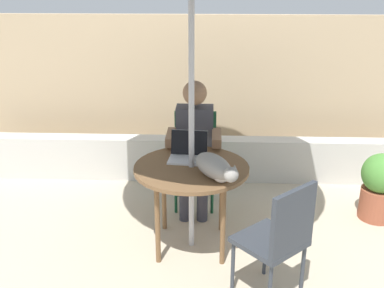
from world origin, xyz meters
TOP-DOWN VIEW (x-y plane):
  - ground_plane at (0.00, 0.00)m, footprint 14.00×14.00m
  - fence_back at (0.00, 1.91)m, footprint 5.44×0.08m
  - planter_wall_low at (0.00, 1.31)m, footprint 4.90×0.20m
  - patio_table at (0.00, 0.00)m, footprint 0.91×0.91m
  - chair_occupied at (0.00, 0.80)m, footprint 0.40×0.40m
  - chair_empty at (0.61, -0.67)m, footprint 0.57×0.57m
  - person_seated at (0.00, 0.64)m, footprint 0.48×0.48m
  - laptop at (-0.03, 0.17)m, footprint 0.32×0.28m
  - cat at (0.18, -0.20)m, footprint 0.37×0.59m
  - potted_plant_near_fence at (1.69, 0.52)m, footprint 0.36×0.36m

SIDE VIEW (x-z plane):
  - ground_plane at x=0.00m, z-range 0.00..0.00m
  - planter_wall_low at x=0.00m, z-range 0.00..0.47m
  - potted_plant_near_fence at x=1.69m, z-range 0.02..0.65m
  - chair_occupied at x=0.00m, z-range 0.08..0.98m
  - chair_empty at x=0.61m, z-range 0.08..0.98m
  - patio_table at x=0.00m, z-range 0.29..1.00m
  - person_seated at x=0.00m, z-range 0.08..1.32m
  - laptop at x=-0.03m, z-range 0.67..0.89m
  - cat at x=0.18m, z-range 0.71..0.89m
  - fence_back at x=0.00m, z-range 0.00..1.70m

